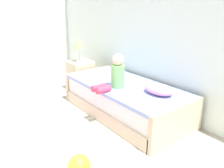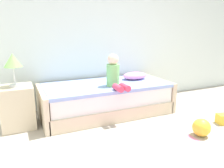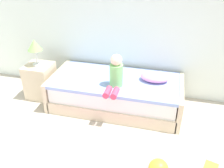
{
  "view_description": "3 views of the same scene",
  "coord_description": "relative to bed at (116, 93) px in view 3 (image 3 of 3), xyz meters",
  "views": [
    {
      "loc": [
        1.88,
        -0.18,
        1.65
      ],
      "look_at": [
        -0.64,
        1.75,
        0.55
      ],
      "focal_mm": 36.29,
      "sensor_mm": 36.0,
      "label": 1
    },
    {
      "loc": [
        -1.97,
        -1.23,
        1.35
      ],
      "look_at": [
        -0.64,
        1.75,
        0.55
      ],
      "focal_mm": 35.33,
      "sensor_mm": 36.0,
      "label": 2
    },
    {
      "loc": [
        0.13,
        -1.28,
        2.33
      ],
      "look_at": [
        -0.64,
        1.75,
        0.55
      ],
      "focal_mm": 38.58,
      "sensor_mm": 36.0,
      "label": 3
    }
  ],
  "objects": [
    {
      "name": "wall_rear",
      "position": [
        0.64,
        0.6,
        1.2
      ],
      "size": [
        7.2,
        0.1,
        2.9
      ],
      "primitive_type": "cube",
      "color": "silver",
      "rests_on": "ground"
    },
    {
      "name": "bed",
      "position": [
        0.0,
        0.0,
        0.0
      ],
      "size": [
        2.11,
        1.0,
        0.5
      ],
      "color": "beige",
      "rests_on": "ground"
    },
    {
      "name": "nightstand",
      "position": [
        -1.35,
        -0.02,
        0.05
      ],
      "size": [
        0.44,
        0.44,
        0.6
      ],
      "primitive_type": "cube",
      "color": "beige",
      "rests_on": "ground"
    },
    {
      "name": "table_lamp",
      "position": [
        -1.35,
        -0.02,
        0.69
      ],
      "size": [
        0.24,
        0.24,
        0.45
      ],
      "color": "silver",
      "rests_on": "nightstand"
    },
    {
      "name": "child_figure",
      "position": [
        0.05,
        -0.23,
        0.46
      ],
      "size": [
        0.2,
        0.51,
        0.5
      ],
      "color": "#7FC672",
      "rests_on": "bed"
    },
    {
      "name": "pillow",
      "position": [
        0.6,
        0.1,
        0.32
      ],
      "size": [
        0.44,
        0.3,
        0.13
      ],
      "primitive_type": "ellipsoid",
      "color": "#EA8CC6",
      "rests_on": "bed"
    },
    {
      "name": "area_rug",
      "position": [
        -0.1,
        -1.3,
        -0.24
      ],
      "size": [
        1.6,
        1.1,
        0.01
      ],
      "primitive_type": "cube",
      "color": "pink",
      "rests_on": "ground"
    }
  ]
}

